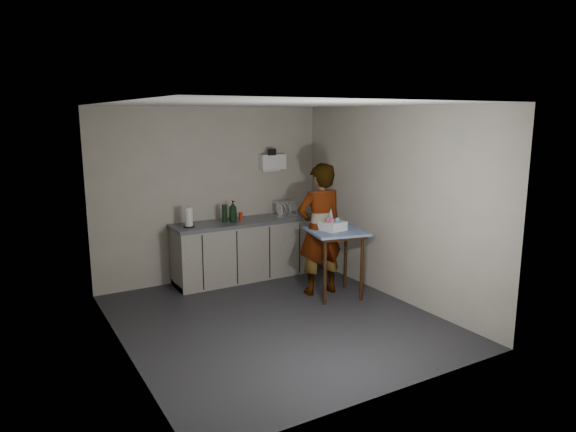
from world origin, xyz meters
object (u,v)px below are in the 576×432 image
soap_bottle (233,211)px  dish_rack (284,213)px  dark_bottle (224,213)px  paper_towel (189,218)px  soda_can (241,216)px  standing_man (320,229)px  kitchen_counter (245,251)px  side_table (336,239)px  bakery_box (332,223)px

soap_bottle → dish_rack: 0.87m
dark_bottle → paper_towel: (-0.57, -0.06, 0.01)m
soda_can → dish_rack: 0.71m
standing_man → dish_rack: size_ratio=5.14×
soap_bottle → dish_rack: size_ratio=0.89×
kitchen_counter → soda_can: soda_can is taller
side_table → dish_rack: (-0.06, 1.33, 0.15)m
dish_rack → kitchen_counter: bearing=176.9°
kitchen_counter → side_table: side_table is taller
soda_can → dish_rack: dish_rack is taller
paper_towel → bakery_box: size_ratio=0.69×
side_table → paper_towel: size_ratio=3.24×
kitchen_counter → side_table: bearing=-62.0°
dish_rack → bakery_box: size_ratio=0.86×
standing_man → soda_can: (-0.64, 1.21, 0.05)m
kitchen_counter → paper_towel: size_ratio=7.75×
dark_bottle → bakery_box: 1.67m
dish_rack → bakery_box: 1.28m
kitchen_counter → soda_can: bearing=119.2°
dark_bottle → dish_rack: (0.98, -0.06, -0.07)m
soda_can → soap_bottle: bearing=-153.4°
kitchen_counter → side_table: size_ratio=2.39×
paper_towel → dark_bottle: bearing=5.7°
paper_towel → dish_rack: paper_towel is taller
kitchen_counter → soap_bottle: soap_bottle is taller
side_table → dark_bottle: size_ratio=3.56×
kitchen_counter → bakery_box: (0.68, -1.31, 0.60)m
bakery_box → side_table: bearing=-59.2°
soda_can → kitchen_counter: bearing=-60.8°
side_table → bakery_box: size_ratio=2.24×
kitchen_counter → soap_bottle: size_ratio=7.01×
dark_bottle → soda_can: bearing=9.3°
soap_bottle → paper_towel: 0.70m
side_table → soap_bottle: 1.66m
soda_can → bakery_box: bearing=-62.4°
soda_can → paper_towel: (-0.86, -0.10, 0.08)m
bakery_box → standing_man: bearing=105.4°
soda_can → dish_rack: size_ratio=0.33×
side_table → soap_bottle: soap_bottle is taller
side_table → standing_man: bearing=130.3°
soap_bottle → soda_can: 0.21m
soap_bottle → dark_bottle: soap_bottle is taller
standing_man → bakery_box: size_ratio=4.40×
paper_towel → standing_man: bearing=-36.3°
standing_man → side_table: bearing=123.6°
standing_man → dark_bottle: size_ratio=7.00×
soap_bottle → dark_bottle: size_ratio=1.22×
side_table → paper_towel: paper_towel is taller
soda_can → dark_bottle: (-0.28, -0.05, 0.07)m
side_table → dark_bottle: dark_bottle is taller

